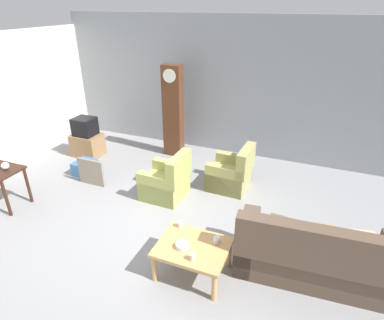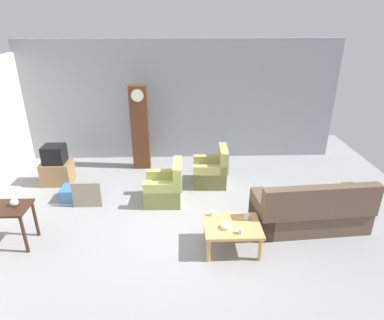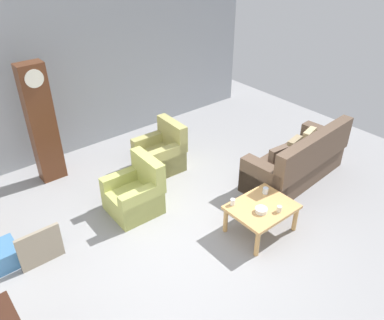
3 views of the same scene
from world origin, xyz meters
name	(u,v)px [view 2 (image 2 of 3)]	position (x,y,z in m)	size (l,w,h in m)	color
ground_plane	(182,229)	(0.00, 0.00, 0.00)	(10.40, 10.40, 0.00)	gray
garage_door_wall	(180,101)	(0.00, 3.60, 1.60)	(8.40, 0.16, 3.20)	gray
couch_floral	(311,212)	(2.42, -0.03, 0.36)	(2.16, 1.04, 1.04)	brown
armchair_olive_near	(165,189)	(-0.34, 1.06, 0.31)	(0.81, 0.78, 0.92)	tan
armchair_olive_far	(212,172)	(0.72, 1.85, 0.31)	(0.82, 0.79, 0.92)	tan
coffee_table_wood	(232,228)	(0.86, -0.57, 0.40)	(0.96, 0.76, 0.47)	tan
grandfather_clock	(140,128)	(-1.03, 2.87, 1.09)	(0.44, 0.30, 2.17)	#562D19
tv_stand_cabinet	(58,173)	(-2.96, 2.00, 0.27)	(0.68, 0.52, 0.54)	#997047
tv_crt	(54,154)	(-2.96, 2.00, 0.75)	(0.48, 0.44, 0.42)	black
framed_picture_leaning	(87,195)	(-1.98, 0.88, 0.28)	(0.60, 0.05, 0.56)	gray
storage_box_blue	(71,193)	(-2.41, 1.20, 0.15)	(0.41, 0.45, 0.29)	teal
glass_dome_cloche	(14,202)	(-2.83, -0.29, 0.82)	(0.14, 0.14, 0.14)	silver
cup_white_porcelain	(212,213)	(0.55, -0.27, 0.52)	(0.07, 0.07, 0.10)	white
cup_blue_rimmed	(247,216)	(1.14, -0.39, 0.52)	(0.09, 0.09, 0.10)	silver
cup_cream_tall	(241,231)	(0.96, -0.81, 0.52)	(0.08, 0.08, 0.09)	beige
bowl_white_stacked	(226,226)	(0.75, -0.66, 0.51)	(0.18, 0.18, 0.06)	white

